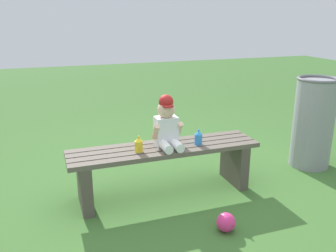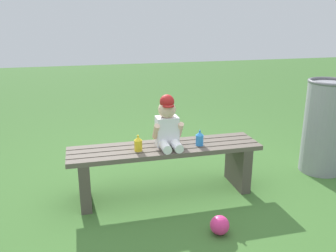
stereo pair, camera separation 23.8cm
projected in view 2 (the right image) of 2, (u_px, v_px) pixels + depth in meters
ground_plane at (165, 193)px, 2.90m from camera, size 16.00×16.00×0.00m
park_bench at (165, 162)px, 2.82m from camera, size 1.49×0.35×0.41m
child_figure at (168, 124)px, 2.74m from camera, size 0.23×0.27×0.40m
sippy_cup_left at (138, 143)px, 2.67m from camera, size 0.06×0.06×0.12m
sippy_cup_right at (200, 138)px, 2.78m from camera, size 0.06×0.06×0.12m
toy_ball at (220, 225)px, 2.34m from camera, size 0.13×0.13×0.13m
trash_bin at (325, 126)px, 3.20m from camera, size 0.38×0.38×0.85m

